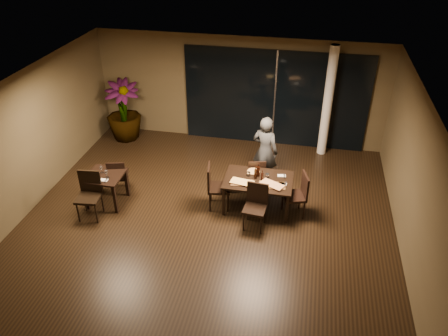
% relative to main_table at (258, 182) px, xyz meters
% --- Properties ---
extents(ground, '(8.00, 8.00, 0.00)m').
position_rel_main_table_xyz_m(ground, '(-1.00, -0.80, -0.68)').
color(ground, black).
rests_on(ground, ground).
extents(wall_back, '(8.00, 0.10, 3.00)m').
position_rel_main_table_xyz_m(wall_back, '(-1.00, 3.25, 0.82)').
color(wall_back, '#4C4028').
rests_on(wall_back, ground).
extents(wall_front, '(8.00, 0.10, 3.00)m').
position_rel_main_table_xyz_m(wall_front, '(-1.00, -4.85, 0.82)').
color(wall_front, '#4C4028').
rests_on(wall_front, ground).
extents(wall_left, '(0.10, 8.00, 3.00)m').
position_rel_main_table_xyz_m(wall_left, '(-5.05, -0.80, 0.82)').
color(wall_left, '#4C4028').
rests_on(wall_left, ground).
extents(wall_right, '(0.10, 8.00, 3.00)m').
position_rel_main_table_xyz_m(wall_right, '(3.05, -0.80, 0.82)').
color(wall_right, '#4C4028').
rests_on(wall_right, ground).
extents(ceiling, '(8.00, 8.00, 0.04)m').
position_rel_main_table_xyz_m(ceiling, '(-1.00, -0.80, 2.34)').
color(ceiling, silver).
rests_on(ceiling, wall_back).
extents(window_panel, '(5.00, 0.06, 2.70)m').
position_rel_main_table_xyz_m(window_panel, '(0.00, 3.16, 0.67)').
color(window_panel, black).
rests_on(window_panel, ground).
extents(column, '(0.24, 0.24, 3.00)m').
position_rel_main_table_xyz_m(column, '(1.40, 2.85, 0.82)').
color(column, white).
rests_on(column, ground).
extents(main_table, '(1.50, 1.00, 0.75)m').
position_rel_main_table_xyz_m(main_table, '(0.00, 0.00, 0.00)').
color(main_table, black).
rests_on(main_table, ground).
extents(side_table, '(0.80, 0.80, 0.75)m').
position_rel_main_table_xyz_m(side_table, '(-3.40, -0.50, -0.05)').
color(side_table, black).
rests_on(side_table, ground).
extents(chair_main_far, '(0.49, 0.49, 0.88)m').
position_rel_main_table_xyz_m(chair_main_far, '(-0.12, 0.62, -0.18)').
color(chair_main_far, black).
rests_on(chair_main_far, ground).
extents(chair_main_near, '(0.50, 0.50, 0.99)m').
position_rel_main_table_xyz_m(chair_main_near, '(0.04, -0.63, -0.12)').
color(chair_main_near, black).
rests_on(chair_main_near, ground).
extents(chair_main_left, '(0.57, 0.57, 1.06)m').
position_rel_main_table_xyz_m(chair_main_left, '(-0.95, -0.16, -0.08)').
color(chair_main_left, black).
rests_on(chair_main_left, ground).
extents(chair_main_right, '(0.59, 0.59, 1.02)m').
position_rel_main_table_xyz_m(chair_main_right, '(0.90, -0.08, -0.10)').
color(chair_main_right, black).
rests_on(chair_main_right, ground).
extents(chair_side_far, '(0.51, 0.51, 0.90)m').
position_rel_main_table_xyz_m(chair_side_far, '(-3.29, -0.10, -0.17)').
color(chair_side_far, black).
rests_on(chair_side_far, ground).
extents(chair_side_near, '(0.54, 0.54, 1.06)m').
position_rel_main_table_xyz_m(chair_side_near, '(-3.55, -0.99, -0.08)').
color(chair_side_near, black).
rests_on(chair_side_near, ground).
extents(diner, '(0.70, 0.57, 1.77)m').
position_rel_main_table_xyz_m(diner, '(0.01, 1.05, 0.21)').
color(diner, '#2C2E31').
rests_on(diner, ground).
extents(potted_plant, '(1.27, 1.27, 1.74)m').
position_rel_main_table_xyz_m(potted_plant, '(-4.23, 2.59, 0.19)').
color(potted_plant, '#1C4517').
rests_on(potted_plant, ground).
extents(pizza_board_left, '(0.54, 0.33, 0.01)m').
position_rel_main_table_xyz_m(pizza_board_left, '(-0.33, -0.22, 0.08)').
color(pizza_board_left, '#432915').
rests_on(pizza_board_left, main_table).
extents(pizza_board_right, '(0.59, 0.32, 0.01)m').
position_rel_main_table_xyz_m(pizza_board_right, '(0.32, -0.18, 0.08)').
color(pizza_board_right, '#4C3318').
rests_on(pizza_board_right, main_table).
extents(oblong_pizza_left, '(0.51, 0.30, 0.02)m').
position_rel_main_table_xyz_m(oblong_pizza_left, '(-0.33, -0.22, 0.10)').
color(oblong_pizza_left, maroon).
rests_on(oblong_pizza_left, pizza_board_left).
extents(oblong_pizza_right, '(0.54, 0.42, 0.02)m').
position_rel_main_table_xyz_m(oblong_pizza_right, '(0.32, -0.18, 0.10)').
color(oblong_pizza_right, maroon).
rests_on(oblong_pizza_right, pizza_board_right).
extents(round_pizza, '(0.28, 0.28, 0.01)m').
position_rel_main_table_xyz_m(round_pizza, '(-0.15, 0.29, 0.08)').
color(round_pizza, '#B02B13').
rests_on(round_pizza, main_table).
extents(bottle_a, '(0.07, 0.07, 0.31)m').
position_rel_main_table_xyz_m(bottle_a, '(-0.07, 0.03, 0.23)').
color(bottle_a, black).
rests_on(bottle_a, main_table).
extents(bottle_b, '(0.05, 0.05, 0.25)m').
position_rel_main_table_xyz_m(bottle_b, '(0.08, -0.02, 0.20)').
color(bottle_b, black).
rests_on(bottle_b, main_table).
extents(bottle_c, '(0.07, 0.07, 0.32)m').
position_rel_main_table_xyz_m(bottle_c, '(-0.03, 0.13, 0.24)').
color(bottle_c, black).
rests_on(bottle_c, main_table).
extents(tumbler_left, '(0.08, 0.08, 0.09)m').
position_rel_main_table_xyz_m(tumbler_left, '(-0.24, 0.10, 0.12)').
color(tumbler_left, white).
rests_on(tumbler_left, main_table).
extents(tumbler_right, '(0.08, 0.08, 0.10)m').
position_rel_main_table_xyz_m(tumbler_right, '(0.18, 0.10, 0.12)').
color(tumbler_right, white).
rests_on(tumbler_right, main_table).
extents(napkin_near, '(0.19, 0.11, 0.01)m').
position_rel_main_table_xyz_m(napkin_near, '(0.53, -0.08, 0.08)').
color(napkin_near, white).
rests_on(napkin_near, main_table).
extents(napkin_far, '(0.19, 0.12, 0.01)m').
position_rel_main_table_xyz_m(napkin_far, '(0.49, 0.24, 0.08)').
color(napkin_far, silver).
rests_on(napkin_far, main_table).
extents(wine_glass_a, '(0.07, 0.07, 0.17)m').
position_rel_main_table_xyz_m(wine_glass_a, '(-3.50, -0.43, 0.16)').
color(wine_glass_a, white).
rests_on(wine_glass_a, side_table).
extents(wine_glass_b, '(0.08, 0.08, 0.19)m').
position_rel_main_table_xyz_m(wine_glass_b, '(-3.30, -0.60, 0.17)').
color(wine_glass_b, white).
rests_on(wine_glass_b, side_table).
extents(side_napkin, '(0.18, 0.11, 0.01)m').
position_rel_main_table_xyz_m(side_napkin, '(-3.32, -0.72, 0.08)').
color(side_napkin, white).
rests_on(side_napkin, side_table).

